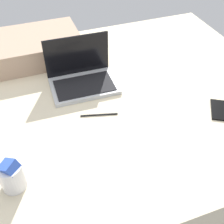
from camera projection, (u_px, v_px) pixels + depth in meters
bed_mattress at (108, 110)px, 149.75cm from camera, size 180.00×140.00×18.00cm
laptop at (82, 77)px, 148.04cm from camera, size 33.67×23.97×23.00cm
snack_cup at (12, 175)px, 102.24cm from camera, size 9.03×10.10×14.20cm
cell_phone at (219, 110)px, 135.60cm from camera, size 13.07×15.50×0.80cm
pillow at (34, 47)px, 165.46cm from camera, size 52.00×36.00×13.00cm
charger_cable at (99, 115)px, 133.26cm from camera, size 16.58×4.96×0.60cm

